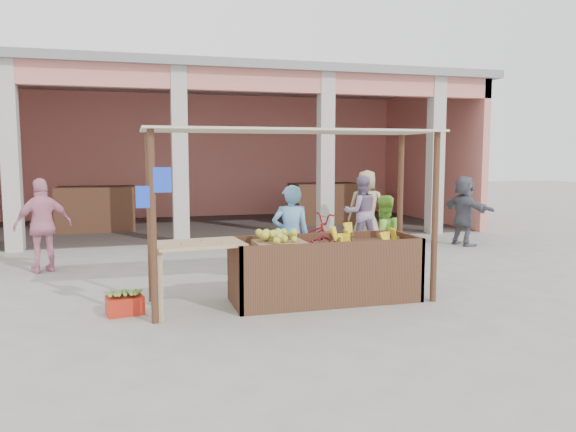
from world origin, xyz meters
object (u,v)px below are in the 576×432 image
object	(u,v)px
side_table	(199,253)
motorcycle	(302,239)
red_crate	(125,305)
fruit_stall	(325,273)
vendor_green	(383,236)
vendor_blue	(291,233)

from	to	relation	value
side_table	motorcycle	bearing A→B (deg)	43.80
red_crate	fruit_stall	bearing A→B (deg)	-11.34
vendor_green	motorcycle	distance (m)	1.77
vendor_green	side_table	bearing A→B (deg)	13.78
side_table	red_crate	xyz separation A→B (m)	(-0.95, 0.10, -0.65)
fruit_stall	side_table	size ratio (longest dim) A/B	2.18
motorcycle	side_table	bearing A→B (deg)	123.25
fruit_stall	side_table	distance (m)	1.80
fruit_stall	motorcycle	world-z (taller)	motorcycle
red_crate	vendor_green	size ratio (longest dim) A/B	0.31
fruit_stall	red_crate	world-z (taller)	fruit_stall
vendor_blue	vendor_green	size ratio (longest dim) A/B	1.16
side_table	red_crate	size ratio (longest dim) A/B	2.64
fruit_stall	motorcycle	distance (m)	2.47
red_crate	side_table	bearing A→B (deg)	-16.34
red_crate	vendor_blue	distance (m)	2.69
vendor_blue	red_crate	bearing A→B (deg)	26.45
vendor_green	vendor_blue	bearing A→B (deg)	-1.28
side_table	vendor_blue	bearing A→B (deg)	26.01
red_crate	vendor_green	distance (m)	4.17
red_crate	motorcycle	size ratio (longest dim) A/B	0.23
fruit_stall	vendor_blue	xyz separation A→B (m)	(-0.25, 0.86, 0.45)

